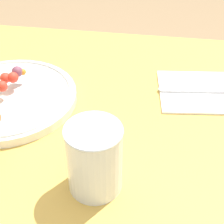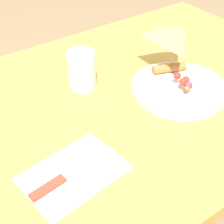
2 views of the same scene
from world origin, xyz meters
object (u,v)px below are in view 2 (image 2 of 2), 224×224
plate_pizza (179,86)px  butter_knife (69,174)px  dining_table (124,124)px  napkin_folded (74,173)px  milk_glass (82,71)px

plate_pizza → butter_knife: bearing=-167.0°
dining_table → butter_knife: (-0.26, -0.16, 0.11)m
plate_pizza → napkin_folded: bearing=-166.8°
dining_table → napkin_folded: bearing=-147.7°
dining_table → plate_pizza: bearing=-27.2°
dining_table → milk_glass: bearing=124.0°
plate_pizza → milk_glass: bearing=139.9°
plate_pizza → milk_glass: milk_glass is taller
dining_table → milk_glass: size_ratio=11.47×
dining_table → napkin_folded: size_ratio=5.50×
napkin_folded → butter_knife: bearing=-173.0°
plate_pizza → butter_knife: (-0.39, -0.09, -0.01)m
napkin_folded → butter_knife: butter_knife is taller
butter_knife → plate_pizza: bearing=6.0°
dining_table → butter_knife: butter_knife is taller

